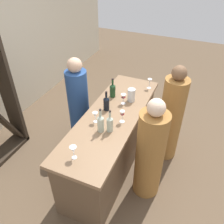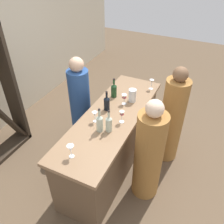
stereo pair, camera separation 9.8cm
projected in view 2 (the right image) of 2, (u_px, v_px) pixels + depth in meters
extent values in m
plane|color=brown|center=(112.00, 162.00, 3.64)|extent=(12.00, 12.00, 0.00)
cube|color=brown|center=(112.00, 142.00, 3.38)|extent=(2.07, 0.61, 0.87)
cube|color=#8C6B4C|center=(112.00, 117.00, 3.10)|extent=(2.15, 0.69, 0.05)
cube|color=#33281E|center=(10.00, 87.00, 3.54)|extent=(0.06, 0.28, 1.96)
cube|color=#33281E|center=(5.00, 150.00, 3.80)|extent=(0.92, 0.28, 0.06)
cylinder|color=#B7C6B2|center=(100.00, 124.00, 2.79)|extent=(0.08, 0.08, 0.19)
cone|color=#B7C6B2|center=(99.00, 117.00, 2.72)|extent=(0.08, 0.08, 0.04)
cylinder|color=#B7C6B2|center=(99.00, 113.00, 2.68)|extent=(0.03, 0.03, 0.08)
cylinder|color=black|center=(99.00, 110.00, 2.66)|extent=(0.03, 0.03, 0.01)
cylinder|color=#B7C6B2|center=(109.00, 125.00, 2.79)|extent=(0.08, 0.08, 0.17)
cone|color=#B7C6B2|center=(109.00, 118.00, 2.73)|extent=(0.08, 0.08, 0.03)
cylinder|color=#B7C6B2|center=(109.00, 114.00, 2.70)|extent=(0.03, 0.03, 0.07)
cylinder|color=black|center=(109.00, 111.00, 2.67)|extent=(0.03, 0.03, 0.01)
cylinder|color=black|center=(107.00, 104.00, 3.14)|extent=(0.08, 0.08, 0.17)
cone|color=black|center=(107.00, 98.00, 3.08)|extent=(0.08, 0.08, 0.03)
cylinder|color=black|center=(107.00, 95.00, 3.05)|extent=(0.03, 0.03, 0.07)
cylinder|color=black|center=(107.00, 92.00, 3.02)|extent=(0.03, 0.03, 0.01)
cylinder|color=#193D1E|center=(114.00, 91.00, 3.40)|extent=(0.08, 0.08, 0.17)
cone|color=#193D1E|center=(114.00, 85.00, 3.34)|extent=(0.08, 0.08, 0.03)
cylinder|color=#193D1E|center=(114.00, 82.00, 3.30)|extent=(0.03, 0.03, 0.07)
cylinder|color=black|center=(114.00, 79.00, 3.28)|extent=(0.03, 0.03, 0.01)
cylinder|color=white|center=(151.00, 89.00, 3.62)|extent=(0.06, 0.06, 0.00)
cylinder|color=white|center=(151.00, 86.00, 3.60)|extent=(0.01, 0.01, 0.08)
cone|color=white|center=(152.00, 82.00, 3.55)|extent=(0.07, 0.07, 0.07)
cylinder|color=white|center=(122.00, 122.00, 2.97)|extent=(0.07, 0.07, 0.00)
cylinder|color=white|center=(122.00, 119.00, 2.95)|extent=(0.01, 0.01, 0.08)
cone|color=white|center=(122.00, 114.00, 2.90)|extent=(0.06, 0.06, 0.08)
cone|color=maroon|center=(122.00, 115.00, 2.91)|extent=(0.05, 0.05, 0.04)
cylinder|color=white|center=(124.00, 104.00, 3.30)|extent=(0.06, 0.06, 0.00)
cylinder|color=white|center=(124.00, 101.00, 3.27)|extent=(0.01, 0.01, 0.08)
cone|color=white|center=(124.00, 97.00, 3.23)|extent=(0.07, 0.07, 0.07)
cone|color=maroon|center=(124.00, 98.00, 3.24)|extent=(0.06, 0.06, 0.02)
cylinder|color=white|center=(72.00, 156.00, 2.51)|extent=(0.06, 0.06, 0.00)
cylinder|color=white|center=(71.00, 154.00, 2.48)|extent=(0.01, 0.01, 0.07)
cone|color=white|center=(71.00, 148.00, 2.44)|extent=(0.08, 0.08, 0.08)
cylinder|color=white|center=(95.00, 121.00, 2.98)|extent=(0.06, 0.06, 0.00)
cylinder|color=white|center=(95.00, 119.00, 2.96)|extent=(0.01, 0.01, 0.07)
cone|color=white|center=(95.00, 114.00, 2.92)|extent=(0.07, 0.07, 0.07)
cylinder|color=silver|center=(132.00, 95.00, 3.30)|extent=(0.11, 0.11, 0.19)
cylinder|color=#9E6B33|center=(171.00, 122.00, 3.38)|extent=(0.39, 0.39, 1.33)
sphere|color=brown|center=(181.00, 74.00, 2.93)|extent=(0.20, 0.20, 0.20)
cylinder|color=#9E6B33|center=(148.00, 157.00, 2.87)|extent=(0.44, 0.44, 1.27)
sphere|color=beige|center=(155.00, 109.00, 2.44)|extent=(0.20, 0.20, 0.20)
cylinder|color=#284C8C|center=(80.00, 107.00, 3.73)|extent=(0.40, 0.40, 1.26)
sphere|color=#D8AD8C|center=(76.00, 64.00, 3.30)|extent=(0.22, 0.22, 0.22)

